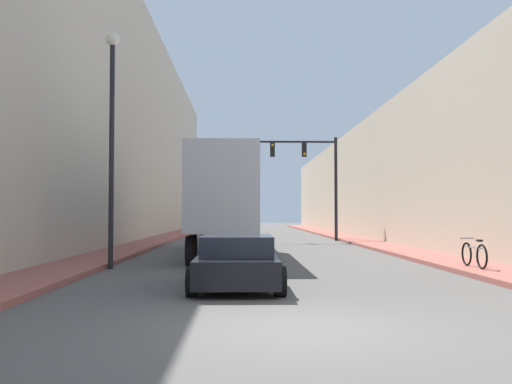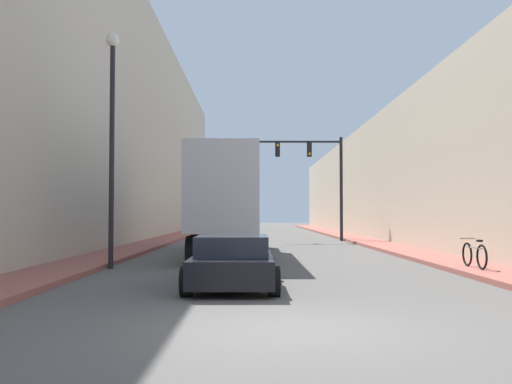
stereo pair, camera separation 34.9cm
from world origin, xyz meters
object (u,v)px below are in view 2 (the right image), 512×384
semi_truck (229,201)px  traffic_signal_gantry (319,169)px  sedan_car (233,262)px  street_lamp (112,119)px  parked_bicycle (474,255)px

semi_truck → traffic_signal_gantry: bearing=66.8°
sedan_car → street_lamp: 7.37m
semi_truck → sedan_car: semi_truck is taller
street_lamp → parked_bicycle: 11.84m
parked_bicycle → traffic_signal_gantry: bearing=96.5°
traffic_signal_gantry → street_lamp: 20.23m
street_lamp → parked_bicycle: street_lamp is taller
semi_truck → parked_bicycle: semi_truck is taller
parked_bicycle → semi_truck: bearing=135.4°
street_lamp → parked_bicycle: bearing=-7.1°
semi_truck → street_lamp: street_lamp is taller
semi_truck → sedan_car: (0.54, -10.59, -1.67)m
traffic_signal_gantry → parked_bicycle: 20.16m
traffic_signal_gantry → street_lamp: bearing=-115.5°
sedan_car → traffic_signal_gantry: size_ratio=0.65×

